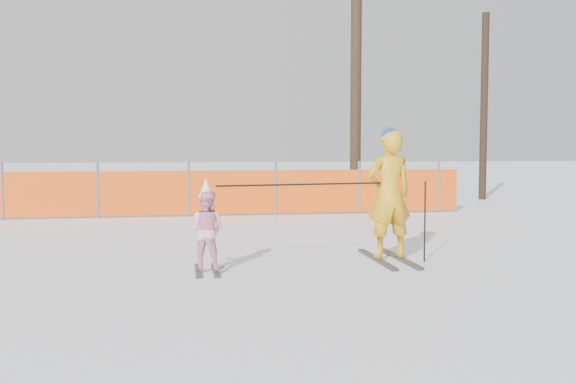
# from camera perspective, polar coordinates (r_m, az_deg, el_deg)

# --- Properties ---
(ground) EXTENTS (120.00, 120.00, 0.00)m
(ground) POSITION_cam_1_polar(r_m,az_deg,el_deg) (7.97, 0.60, -7.44)
(ground) COLOR white
(ground) RESTS_ON ground
(adult) EXTENTS (0.69, 1.61, 1.86)m
(adult) POSITION_cam_1_polar(r_m,az_deg,el_deg) (9.02, 8.98, -0.22)
(adult) COLOR black
(adult) RESTS_ON ground
(child) EXTENTS (0.60, 0.87, 1.19)m
(child) POSITION_cam_1_polar(r_m,az_deg,el_deg) (8.19, -7.28, -3.30)
(child) COLOR black
(child) RESTS_ON ground
(ski_poles) EXTENTS (2.89, 0.40, 1.12)m
(ski_poles) POSITION_cam_1_polar(r_m,az_deg,el_deg) (8.63, 4.90, -0.43)
(ski_poles) COLOR black
(ski_poles) RESTS_ON ground
(safety_fence) EXTENTS (16.49, 0.06, 1.25)m
(safety_fence) POSITION_cam_1_polar(r_m,az_deg,el_deg) (14.83, -15.74, -0.11)
(safety_fence) COLOR #595960
(safety_fence) RESTS_ON ground
(tree_trunks) EXTENTS (4.28, 0.33, 6.42)m
(tree_trunks) POSITION_cam_1_polar(r_m,az_deg,el_deg) (19.24, 9.48, 8.44)
(tree_trunks) COLOR #332416
(tree_trunks) RESTS_ON ground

